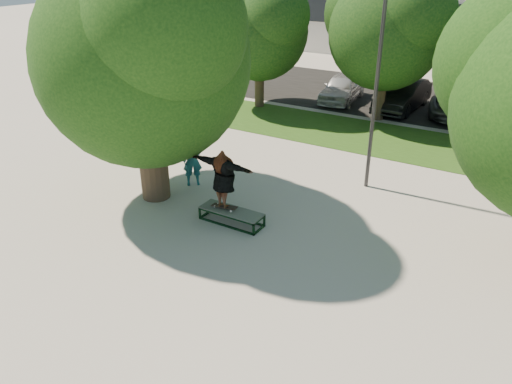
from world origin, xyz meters
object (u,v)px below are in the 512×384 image
Objects in this scene: bystander at (192,160)px; tree_left at (142,47)px; grind_box at (232,216)px; car_dark at (403,95)px; car_silver_a at (342,87)px; car_grey at (468,96)px; lamppost at (376,88)px.

tree_left is at bearing -156.36° from bystander.
car_dark reaches higher than grind_box.
car_silver_a is at bearing 86.48° from tree_left.
grind_box is 14.54m from car_grey.
bystander is (0.52, 1.20, -3.59)m from tree_left.
car_dark is at bearing 31.42° from bystander.
car_silver_a is (-4.50, 8.96, -2.49)m from lamppost.
car_grey is at bearing 21.85° from bystander.
car_dark is (0.85, 13.11, 0.51)m from grind_box.
car_grey is at bearing 64.89° from tree_left.
lamppost is 3.66× the size of bystander.
bystander reaches higher than car_grey.
bystander is at bearing 148.88° from grind_box.
tree_left is 3.82m from bystander.
bystander is 11.68m from car_silver_a.
lamppost is 5.63m from grind_box.
car_silver_a reaches higher than grind_box.
tree_left is 1.67× the size of car_dark.
lamppost reaches higher than car_dark.
tree_left is 6.70m from lamppost.
lamppost is 1.04× the size of car_grey.
car_grey is (1.18, 9.91, -2.33)m from lamppost.
car_grey reaches higher than car_silver_a.
grind_box is at bearing -74.01° from bystander.
lamppost is at bearing -13.31° from bystander.
bystander is 0.43× the size of car_silver_a.
lamppost reaches higher than grind_box.
car_dark reaches higher than car_silver_a.
lamppost is 1.57× the size of car_silver_a.
lamppost is 1.43× the size of car_dark.
tree_left reaches higher than bystander.
car_grey is at bearing 3.82° from car_silver_a.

